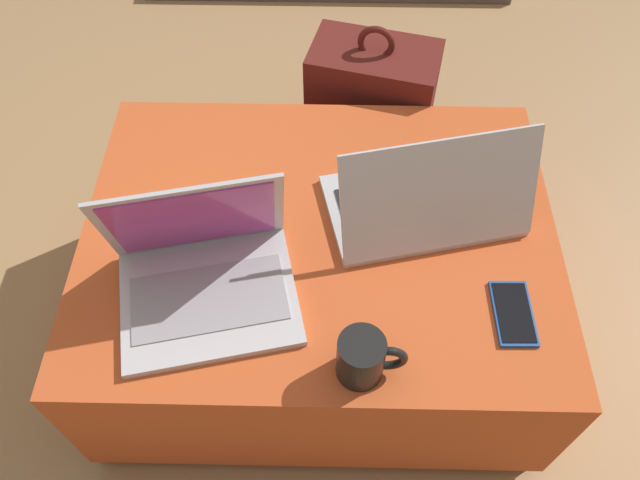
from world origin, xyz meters
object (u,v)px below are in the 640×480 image
(laptop_far, at_px, (427,202))
(cell_phone, at_px, (513,313))
(coffee_mug, at_px, (363,358))
(backpack, at_px, (370,120))
(laptop_near, at_px, (204,271))

(laptop_far, height_order, cell_phone, laptop_far)
(laptop_far, relative_size, coffee_mug, 3.51)
(laptop_far, bearing_deg, cell_phone, 110.03)
(cell_phone, xyz_separation_m, backpack, (-0.23, 0.69, -0.18))
(backpack, height_order, coffee_mug, backpack)
(cell_phone, height_order, backpack, backpack)
(laptop_near, distance_m, laptop_far, 0.46)
(backpack, relative_size, coffee_mug, 4.35)
(laptop_near, bearing_deg, backpack, 49.79)
(backpack, bearing_deg, laptop_near, 76.64)
(laptop_near, xyz_separation_m, cell_phone, (0.57, -0.05, -0.05))
(coffee_mug, bearing_deg, laptop_near, 150.29)
(laptop_near, bearing_deg, cell_phone, -17.61)
(backpack, xyz_separation_m, coffee_mug, (-0.05, -0.81, 0.22))
(laptop_far, distance_m, cell_phone, 0.27)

